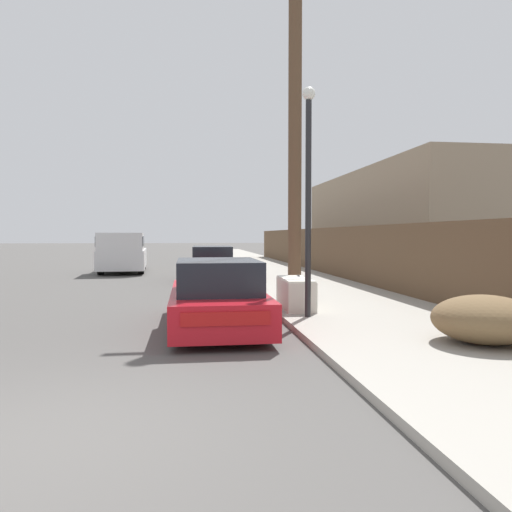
% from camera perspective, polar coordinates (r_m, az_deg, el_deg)
% --- Properties ---
extents(ground_plane, '(220.00, 220.00, 0.00)m').
position_cam_1_polar(ground_plane, '(4.85, -24.11, -19.22)').
color(ground_plane, '#4F4C49').
extents(sidewalk_curb, '(4.20, 63.00, 0.12)m').
position_cam_1_polar(sidewalk_curb, '(28.17, 0.32, -1.09)').
color(sidewalk_curb, '#9E998E').
rests_on(sidewalk_curb, ground).
extents(discarded_fridge, '(0.68, 1.79, 0.70)m').
position_cam_1_polar(discarded_fridge, '(11.39, 4.52, -4.23)').
color(discarded_fridge, silver).
rests_on(discarded_fridge, sidewalk_curb).
extents(parked_sports_car_red, '(1.71, 4.51, 1.32)m').
position_cam_1_polar(parked_sports_car_red, '(9.53, -4.49, -4.72)').
color(parked_sports_car_red, red).
rests_on(parked_sports_car_red, ground).
extents(car_parked_mid, '(1.86, 4.49, 1.34)m').
position_cam_1_polar(car_parked_mid, '(19.49, -5.02, -0.98)').
color(car_parked_mid, '#5B1E19').
rests_on(car_parked_mid, ground).
extents(pickup_truck, '(2.42, 5.95, 1.87)m').
position_cam_1_polar(pickup_truck, '(24.46, -14.99, 0.36)').
color(pickup_truck, silver).
rests_on(pickup_truck, ground).
extents(utility_pole, '(1.80, 0.35, 9.47)m').
position_cam_1_polar(utility_pole, '(13.44, 4.48, 16.02)').
color(utility_pole, brown).
rests_on(utility_pole, sidewalk_curb).
extents(street_lamp, '(0.26, 0.26, 4.59)m').
position_cam_1_polar(street_lamp, '(10.13, 6.00, 8.17)').
color(street_lamp, '#232326').
rests_on(street_lamp, sidewalk_curb).
extents(brush_pile, '(1.59, 1.58, 0.74)m').
position_cam_1_polar(brush_pile, '(8.43, 24.71, -6.57)').
color(brush_pile, brown).
rests_on(brush_pile, sidewalk_curb).
extents(wooden_fence, '(0.08, 33.46, 1.97)m').
position_cam_1_polar(wooden_fence, '(22.30, 7.63, 0.66)').
color(wooden_fence, brown).
rests_on(wooden_fence, sidewalk_curb).
extents(building_right_house, '(6.00, 16.44, 4.99)m').
position_cam_1_polar(building_right_house, '(26.98, 16.92, 3.83)').
color(building_right_house, gray).
rests_on(building_right_house, ground).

